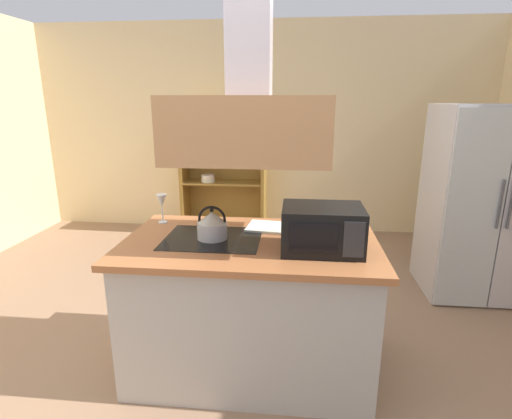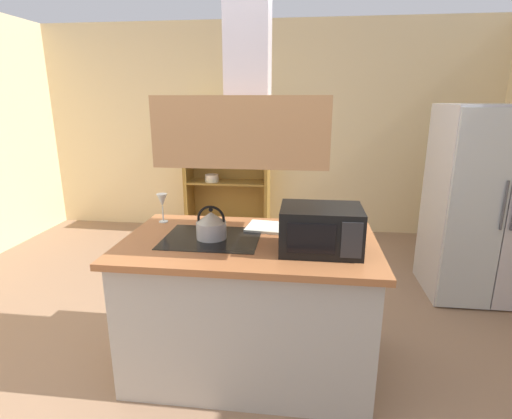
% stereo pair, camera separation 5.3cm
% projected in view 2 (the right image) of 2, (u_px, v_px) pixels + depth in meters
% --- Properties ---
extents(ground_plane, '(7.80, 7.80, 0.00)m').
position_uv_depth(ground_plane, '(216.00, 359.00, 2.76)').
color(ground_plane, '#8D6C52').
extents(wall_back, '(6.00, 0.12, 2.70)m').
position_uv_depth(wall_back, '(263.00, 130.00, 5.27)').
color(wall_back, beige).
rests_on(wall_back, ground).
extents(kitchen_island, '(1.58, 0.96, 0.90)m').
position_uv_depth(kitchen_island, '(249.00, 304.00, 2.59)').
color(kitchen_island, '#B2ADA4').
rests_on(kitchen_island, ground).
extents(range_hood, '(0.90, 0.70, 1.29)m').
position_uv_depth(range_hood, '(248.00, 106.00, 2.25)').
color(range_hood, '#B37E4F').
extents(refrigerator, '(0.90, 0.77, 1.71)m').
position_uv_depth(refrigerator, '(486.00, 204.00, 3.50)').
color(refrigerator, '#B1B1B9').
rests_on(refrigerator, ground).
extents(dish_cabinet, '(1.10, 0.40, 1.70)m').
position_uv_depth(dish_cabinet, '(228.00, 177.00, 5.27)').
color(dish_cabinet, olive).
rests_on(dish_cabinet, ground).
extents(kettle, '(0.19, 0.19, 0.21)m').
position_uv_depth(kettle, '(212.00, 225.00, 2.47)').
color(kettle, '#B3B4B8').
rests_on(kettle, kitchen_island).
extents(cutting_board, '(0.37, 0.28, 0.02)m').
position_uv_depth(cutting_board, '(272.00, 227.00, 2.68)').
color(cutting_board, white).
rests_on(cutting_board, kitchen_island).
extents(microwave, '(0.46, 0.35, 0.26)m').
position_uv_depth(microwave, '(321.00, 229.00, 2.27)').
color(microwave, black).
rests_on(microwave, kitchen_island).
extents(wine_glass_on_counter, '(0.08, 0.08, 0.21)m').
position_uv_depth(wine_glass_on_counter, '(162.00, 201.00, 2.79)').
color(wine_glass_on_counter, silver).
rests_on(wine_glass_on_counter, kitchen_island).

